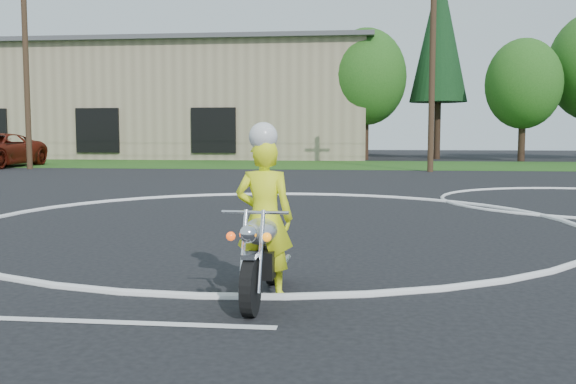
# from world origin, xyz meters

# --- Properties ---
(ground) EXTENTS (120.00, 120.00, 0.00)m
(ground) POSITION_xyz_m (0.00, 0.00, 0.00)
(ground) COLOR black
(ground) RESTS_ON ground
(grass_strip) EXTENTS (120.00, 10.00, 0.02)m
(grass_strip) POSITION_xyz_m (0.00, 27.00, 0.01)
(grass_strip) COLOR #1E4714
(grass_strip) RESTS_ON ground
(course_markings) EXTENTS (19.05, 19.05, 0.12)m
(course_markings) POSITION_xyz_m (2.17, 4.35, 0.01)
(course_markings) COLOR silver
(course_markings) RESTS_ON ground
(primary_motorcycle) EXTENTS (0.70, 2.00, 1.05)m
(primary_motorcycle) POSITION_xyz_m (0.70, -2.96, 0.51)
(primary_motorcycle) COLOR black
(primary_motorcycle) RESTS_ON ground
(rider_primary_grp) EXTENTS (0.66, 0.44, 1.95)m
(rider_primary_grp) POSITION_xyz_m (0.70, -2.82, 0.94)
(rider_primary_grp) COLOR #F0FC1A
(rider_primary_grp) RESTS_ON ground
(warehouse) EXTENTS (41.00, 17.00, 8.30)m
(warehouse) POSITION_xyz_m (-18.00, 39.99, 4.16)
(warehouse) COLOR tan
(warehouse) RESTS_ON ground
(treeline) EXTENTS (38.20, 8.10, 14.52)m
(treeline) POSITION_xyz_m (14.78, 34.61, 6.62)
(treeline) COLOR #382619
(treeline) RESTS_ON ground
(utility_poles) EXTENTS (41.60, 1.12, 10.00)m
(utility_poles) POSITION_xyz_m (5.00, 21.00, 5.20)
(utility_poles) COLOR #473321
(utility_poles) RESTS_ON ground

